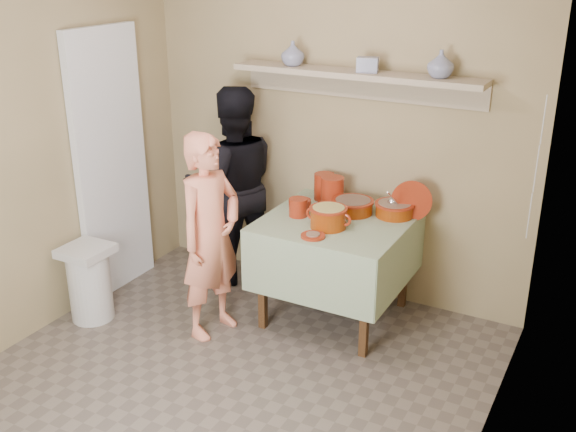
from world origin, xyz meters
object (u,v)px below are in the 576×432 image
Objects in this scene: person_helper at (233,186)px; trash_bin at (90,282)px; person_cook at (210,236)px; serving_table at (337,235)px; cazuela_rice at (328,216)px.

person_helper is 2.78× the size of trash_bin.
person_cook is 1.01m from trash_bin.
person_cook is 1.46× the size of serving_table.
cazuela_rice is (0.99, -0.37, 0.07)m from person_helper.
trash_bin is (-1.53, -0.85, -0.36)m from serving_table.
cazuela_rice is (0.01, -0.16, 0.20)m from serving_table.
trash_bin is (-0.55, -1.05, -0.50)m from person_helper.
person_cook is 0.80m from cazuela_rice.
cazuela_rice is at bearing 23.96° from trash_bin.
person_helper is at bearing 159.65° from cazuela_rice.
cazuela_rice is 1.78m from trash_bin.
person_helper is at bearing 62.29° from trash_bin.
person_helper is at bearing 168.28° from serving_table.
serving_table is 2.95× the size of cazuela_rice.
person_helper is 1.29m from trash_bin.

